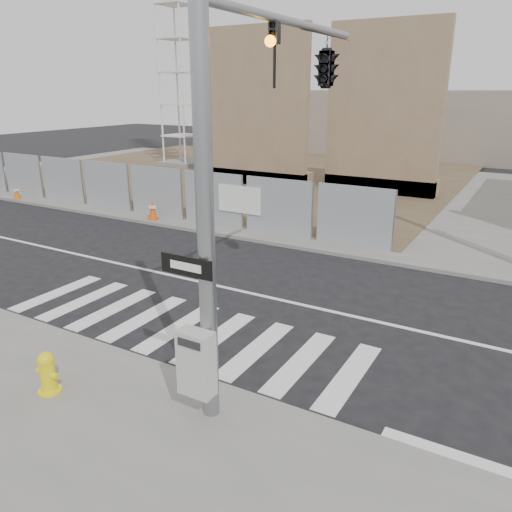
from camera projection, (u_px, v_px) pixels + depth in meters
The scene contains 12 objects.
ground at pixel (238, 290), 13.20m from camera, with size 100.00×100.00×0.00m, color black.
sidewalk_far at pixel (387, 196), 24.68m from camera, with size 50.00×20.00×0.12m, color slate.
signal_pole at pixel (293, 106), 8.82m from camera, with size 0.96×5.87×7.00m.
chain_link_fence at pixel (103, 185), 21.68m from camera, with size 24.60×0.04×2.00m, color gray.
concrete_wall_left at pixel (256, 123), 26.19m from camera, with size 6.00×1.30×8.00m.
concrete_wall_right at pixel (383, 126), 23.94m from camera, with size 5.50×1.30×8.00m.
crane_tower at pixel (177, 23), 31.41m from camera, with size 2.60×2.60×18.15m.
fire_hydrant at pixel (47, 372), 8.46m from camera, with size 0.47×0.46×0.76m.
traffic_cone_a at pixel (17, 192), 23.61m from camera, with size 0.36×0.36×0.64m.
traffic_cone_b at pixel (136, 202), 21.54m from camera, with size 0.44×0.44×0.67m.
traffic_cone_c at pixel (153, 210), 19.85m from camera, with size 0.51×0.51×0.78m.
traffic_cone_d at pixel (307, 225), 17.79m from camera, with size 0.46×0.46×0.70m.
Camera 1 is at (6.52, -10.35, 5.05)m, focal length 35.00 mm.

